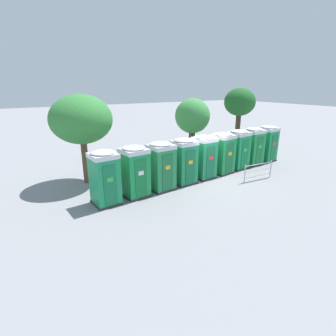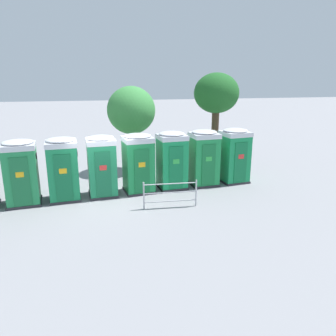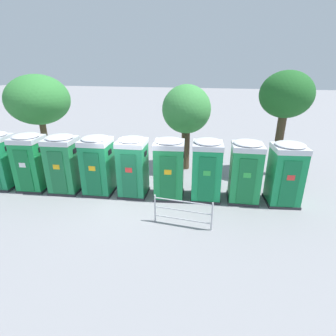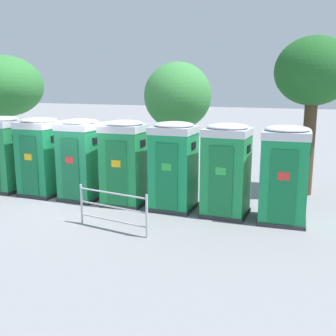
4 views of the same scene
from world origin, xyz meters
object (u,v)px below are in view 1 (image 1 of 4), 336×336
at_px(portapotty_1, 135,171).
at_px(portapotty_6, 238,149).
at_px(portapotty_4, 204,157).
at_px(street_tree_0, 81,120).
at_px(event_barrier, 258,171).
at_px(portapotty_3, 184,161).
at_px(portapotty_8, 267,143).
at_px(street_tree_1, 240,103).
at_px(portapotty_0, 105,177).
at_px(portapotty_7, 253,146).
at_px(portapotty_2, 161,166).
at_px(street_tree_2, 192,117).
at_px(portapotty_5, 222,153).

xyz_separation_m(portapotty_1, portapotty_6, (7.60, 0.73, -0.00)).
bearing_deg(portapotty_4, portapotty_1, -174.90).
bearing_deg(street_tree_0, portapotty_1, -63.66).
bearing_deg(portapotty_1, event_barrier, -12.40).
bearing_deg(portapotty_4, portapotty_6, 6.06).
xyz_separation_m(portapotty_3, portapotty_8, (7.61, 0.68, -0.00)).
xyz_separation_m(portapotty_8, street_tree_1, (0.20, 3.12, 2.60)).
height_order(portapotty_8, street_tree_1, street_tree_1).
bearing_deg(portapotty_6, portapotty_8, 4.12).
height_order(portapotty_0, portapotty_7, same).
distance_m(portapotty_2, portapotty_8, 9.17).
distance_m(portapotty_8, street_tree_0, 12.61).
height_order(portapotty_0, street_tree_2, street_tree_2).
distance_m(portapotty_3, portapotty_8, 7.64).
height_order(portapotty_2, event_barrier, portapotty_2).
bearing_deg(portapotty_1, portapotty_0, -175.67).
height_order(portapotty_4, portapotty_6, same).
bearing_deg(portapotty_5, street_tree_2, 87.37).
relative_size(street_tree_2, event_barrier, 2.13).
xyz_separation_m(portapotty_0, event_barrier, (8.53, -1.43, -0.72)).
relative_size(portapotty_6, street_tree_2, 0.58).
height_order(portapotty_0, event_barrier, portapotty_0).
bearing_deg(portapotty_4, street_tree_2, 64.67).
distance_m(portapotty_2, portapotty_7, 7.64).
bearing_deg(portapotty_4, portapotty_2, -174.33).
height_order(portapotty_3, street_tree_2, street_tree_2).
bearing_deg(portapotty_5, portapotty_4, -175.62).
xyz_separation_m(portapotty_1, portapotty_3, (3.04, 0.26, -0.00)).
xyz_separation_m(portapotty_7, street_tree_0, (-10.69, 2.31, 2.23)).
relative_size(portapotty_1, event_barrier, 1.24).
bearing_deg(street_tree_0, portapotty_3, -32.15).
distance_m(portapotty_7, street_tree_0, 11.16).
bearing_deg(portapotty_8, portapotty_1, -174.91).
bearing_deg(portapotty_1, portapotty_5, 4.92).
xyz_separation_m(portapotty_2, portapotty_5, (4.56, 0.42, 0.00)).
height_order(portapotty_1, portapotty_3, same).
xyz_separation_m(portapotty_4, portapotty_5, (1.52, 0.12, -0.00)).
height_order(portapotty_2, portapotty_7, same).
height_order(portapotty_4, portapotty_8, same).
height_order(portapotty_8, street_tree_0, street_tree_0).
bearing_deg(portapotty_7, portapotty_1, -174.65).
height_order(street_tree_2, event_barrier, street_tree_2).
relative_size(portapotty_0, portapotty_3, 1.00).
relative_size(portapotty_3, event_barrier, 1.24).
bearing_deg(portapotty_7, portapotty_3, -174.46).
bearing_deg(street_tree_0, portapotty_2, -44.69).
bearing_deg(portapotty_7, street_tree_1, 61.78).
height_order(street_tree_0, street_tree_1, street_tree_1).
height_order(portapotty_1, portapotty_8, same).
distance_m(street_tree_1, event_barrier, 7.57).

